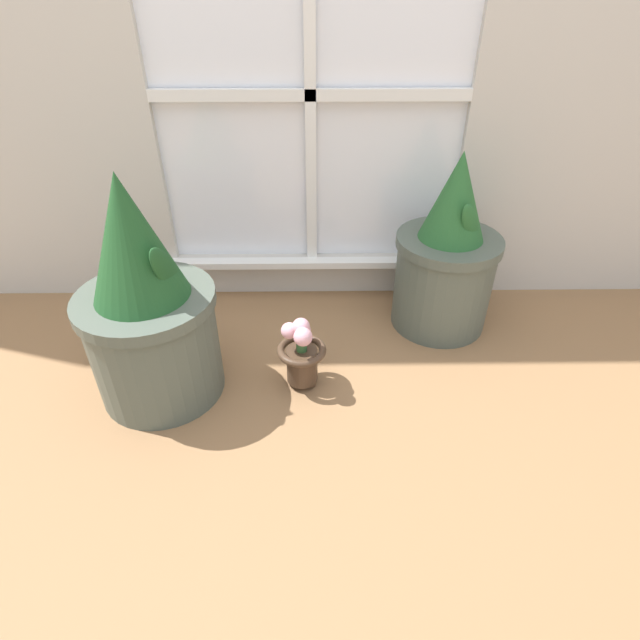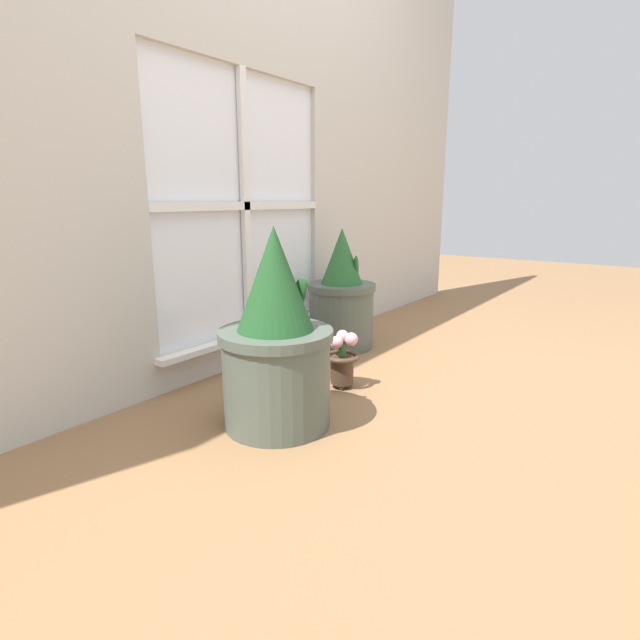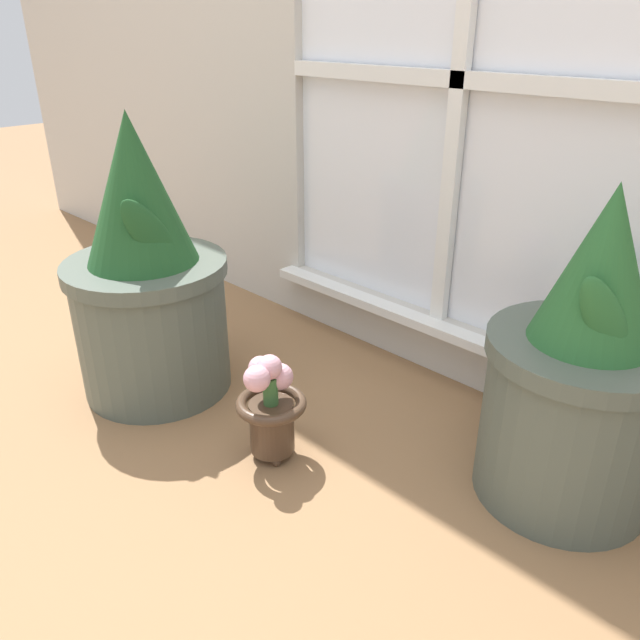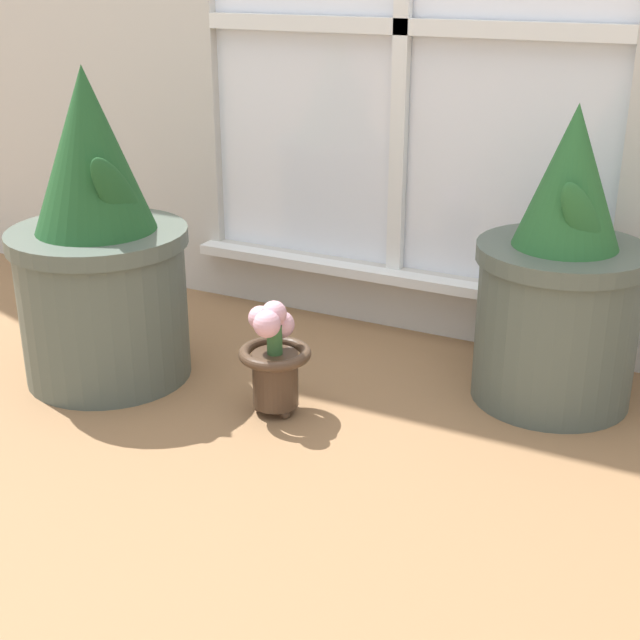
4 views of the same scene
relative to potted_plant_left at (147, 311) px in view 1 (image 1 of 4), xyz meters
The scene contains 4 objects.
ground_plane 0.54m from the potted_plant_left, 15.23° to the right, with size 10.00×10.00×0.00m, color olive.
potted_plant_left is the anchor object (origin of this frame).
potted_plant_right 0.96m from the potted_plant_left, 20.45° to the left, with size 0.34×0.34×0.61m.
flower_vase 0.44m from the potted_plant_left, ahead, with size 0.15×0.15×0.24m.
Camera 1 is at (0.01, -1.00, 1.05)m, focal length 28.00 mm.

